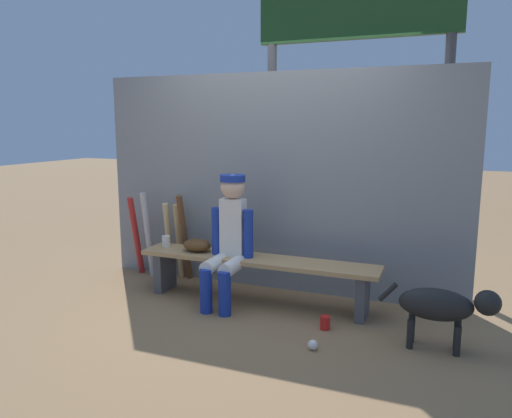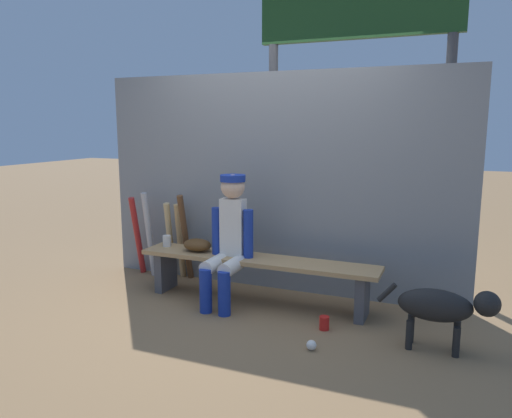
# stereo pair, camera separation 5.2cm
# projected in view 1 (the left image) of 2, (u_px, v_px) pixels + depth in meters

# --- Properties ---
(ground_plane) EXTENTS (30.00, 30.00, 0.00)m
(ground_plane) POSITION_uv_depth(u_px,v_px,m) (256.00, 303.00, 4.51)
(ground_plane) COLOR olive
(chainlink_fence) EXTENTS (3.69, 0.03, 2.12)m
(chainlink_fence) POSITION_uv_depth(u_px,v_px,m) (274.00, 183.00, 4.76)
(chainlink_fence) COLOR gray
(chainlink_fence) RESTS_ON ground_plane
(dugout_bench) EXTENTS (2.25, 0.36, 0.43)m
(dugout_bench) POSITION_uv_depth(u_px,v_px,m) (256.00, 268.00, 4.46)
(dugout_bench) COLOR tan
(dugout_bench) RESTS_ON ground_plane
(player_seated) EXTENTS (0.41, 0.55, 1.18)m
(player_seated) POSITION_uv_depth(u_px,v_px,m) (228.00, 236.00, 4.39)
(player_seated) COLOR silver
(player_seated) RESTS_ON ground_plane
(baseball_glove) EXTENTS (0.28, 0.20, 0.12)m
(baseball_glove) POSITION_uv_depth(u_px,v_px,m) (197.00, 245.00, 4.65)
(baseball_glove) COLOR #593819
(baseball_glove) RESTS_ON dugout_bench
(bat_wood_dark) EXTENTS (0.09, 0.29, 0.93)m
(bat_wood_dark) POSITION_uv_depth(u_px,v_px,m) (185.00, 238.00, 5.05)
(bat_wood_dark) COLOR brown
(bat_wood_dark) RESTS_ON ground_plane
(bat_wood_tan) EXTENTS (0.08, 0.18, 0.81)m
(bat_wood_tan) POSITION_uv_depth(u_px,v_px,m) (179.00, 241.00, 5.16)
(bat_wood_tan) COLOR tan
(bat_wood_tan) RESTS_ON ground_plane
(bat_wood_natural) EXTENTS (0.11, 0.22, 0.82)m
(bat_wood_natural) POSITION_uv_depth(u_px,v_px,m) (169.00, 240.00, 5.19)
(bat_wood_natural) COLOR tan
(bat_wood_natural) RESTS_ON ground_plane
(bat_aluminum_silver) EXTENTS (0.09, 0.19, 0.92)m
(bat_aluminum_silver) POSITION_uv_depth(u_px,v_px,m) (148.00, 235.00, 5.20)
(bat_aluminum_silver) COLOR #B7B7BC
(bat_aluminum_silver) RESTS_ON ground_plane
(bat_aluminum_red) EXTENTS (0.10, 0.27, 0.87)m
(bat_aluminum_red) POSITION_uv_depth(u_px,v_px,m) (136.00, 236.00, 5.26)
(bat_aluminum_red) COLOR #B22323
(bat_aluminum_red) RESTS_ON ground_plane
(baseball) EXTENTS (0.07, 0.07, 0.07)m
(baseball) POSITION_uv_depth(u_px,v_px,m) (313.00, 345.00, 3.57)
(baseball) COLOR white
(baseball) RESTS_ON ground_plane
(cup_on_ground) EXTENTS (0.08, 0.08, 0.11)m
(cup_on_ground) POSITION_uv_depth(u_px,v_px,m) (325.00, 323.00, 3.92)
(cup_on_ground) COLOR red
(cup_on_ground) RESTS_ON ground_plane
(cup_on_bench) EXTENTS (0.08, 0.08, 0.11)m
(cup_on_bench) POSITION_uv_depth(u_px,v_px,m) (166.00, 241.00, 4.83)
(cup_on_bench) COLOR silver
(cup_on_bench) RESTS_ON dugout_bench
(scoreboard) EXTENTS (2.31, 0.27, 3.60)m
(scoreboard) POSITION_uv_depth(u_px,v_px,m) (362.00, 32.00, 4.89)
(scoreboard) COLOR #3F3F42
(scoreboard) RESTS_ON ground_plane
(dog) EXTENTS (0.84, 0.20, 0.49)m
(dog) POSITION_uv_depth(u_px,v_px,m) (444.00, 306.00, 3.52)
(dog) COLOR black
(dog) RESTS_ON ground_plane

